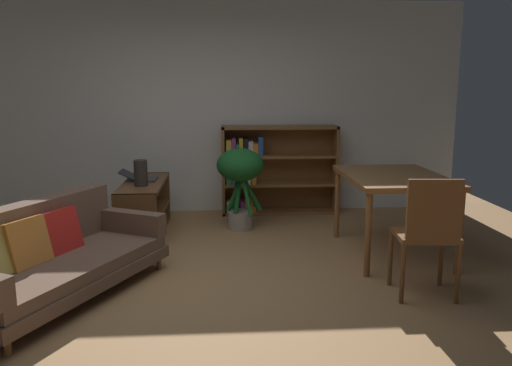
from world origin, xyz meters
name	(u,v)px	position (x,y,z in m)	size (l,w,h in m)	color
ground_plane	(189,287)	(0.00, 0.00, 0.00)	(8.16, 8.16, 0.00)	#A87A4C
back_wall_panel	(199,108)	(0.00, 2.70, 1.35)	(6.80, 0.10, 2.70)	silver
fabric_couch	(49,256)	(-1.07, -0.11, 0.33)	(1.54, 1.99, 0.73)	brown
media_console	(144,208)	(-0.59, 1.65, 0.28)	(0.44, 1.32, 0.58)	brown
open_laptop	(140,177)	(-0.64, 1.80, 0.61)	(0.41, 0.31, 0.11)	#333338
desk_speaker	(141,173)	(-0.58, 1.44, 0.72)	(0.14, 0.14, 0.28)	#2D2823
potted_floor_plant	(240,173)	(0.49, 1.73, 0.65)	(0.54, 0.57, 0.94)	#9E9389
dining_table	(393,183)	(1.93, 0.73, 0.71)	(0.91, 1.29, 0.79)	brown
dining_chair_near	(428,230)	(1.85, -0.35, 0.55)	(0.48, 0.43, 0.96)	brown
bookshelf	(270,170)	(0.91, 2.51, 0.56)	(1.48, 0.34, 1.13)	brown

